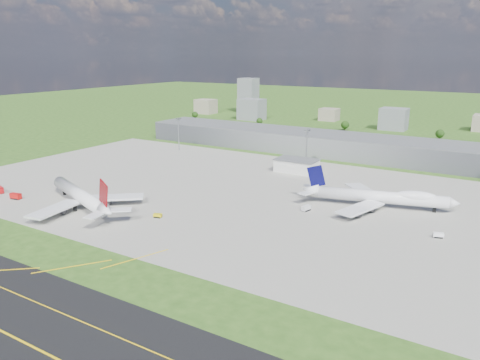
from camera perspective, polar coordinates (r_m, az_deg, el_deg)
The scene contains 21 objects.
ground at distance 357.91m, azimuth 8.81°, elevation 2.88°, with size 1400.00×1400.00×0.00m, color #2C4F18.
apron at distance 257.84m, azimuth 1.30°, elevation -1.76°, with size 360.00×190.00×0.08m, color gray.
terminal at distance 370.07m, azimuth 9.76°, elevation 4.43°, with size 300.00×42.00×15.00m, color slate.
ops_building at distance 308.39m, azimuth 6.92°, elevation 1.73°, with size 26.00×16.00×8.00m, color silver.
mast_west at distance 375.61m, azimuth -7.52°, elevation 6.26°, with size 3.50×2.00×25.90m.
mast_center at distance 319.00m, azimuth 8.13°, elevation 4.66°, with size 3.50×2.00×25.90m.
airliner_red_twin at distance 247.79m, azimuth -18.75°, elevation -1.96°, with size 73.53×55.74×20.96m.
airliner_blue_quad at distance 244.94m, azimuth 16.83°, elevation -2.01°, with size 75.19×57.98×19.88m.
crash_tender at distance 276.19m, azimuth -25.66°, elevation -1.81°, with size 6.45×3.69×3.18m.
tug_yellow at distance 225.08m, azimuth -10.00°, elevation -4.31°, with size 4.35×3.30×1.89m.
van_white_near at distance 233.14m, azimuth 8.08°, elevation -3.44°, with size 3.52×5.60×2.63m.
van_white_far at distance 215.08m, azimuth 23.03°, elevation -6.23°, with size 4.61×3.17×2.22m.
bldg_far_w at distance 610.65m, azimuth -4.20°, elevation 8.94°, with size 24.00×20.00×18.00m, color gray.
bldg_w at distance 550.44m, azimuth 1.43°, elevation 8.60°, with size 28.00×22.00×24.00m, color slate.
bldg_cw at distance 552.91m, azimuth 10.81°, elevation 7.85°, with size 20.00×18.00×14.00m, color gray.
bldg_c at distance 500.68m, azimuth 18.21°, elevation 7.08°, with size 26.00×20.00×22.00m, color slate.
bldg_tall_w at distance 621.06m, azimuth 1.01°, elevation 10.28°, with size 22.00×20.00×44.00m, color slate.
tree_far_w at distance 559.32m, azimuth -5.51°, elevation 7.94°, with size 7.20×7.20×8.80m.
tree_w at distance 506.46m, azimuth 2.39°, elevation 7.20°, with size 6.75×6.75×8.25m.
tree_c at distance 483.71m, azimuth 12.69°, elevation 6.58°, with size 8.10×8.10×9.90m.
tree_e at distance 458.19m, azimuth 23.19°, elevation 5.22°, with size 7.65×7.65×9.35m.
Camera 1 is at (133.73, -173.34, 75.28)m, focal length 35.00 mm.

